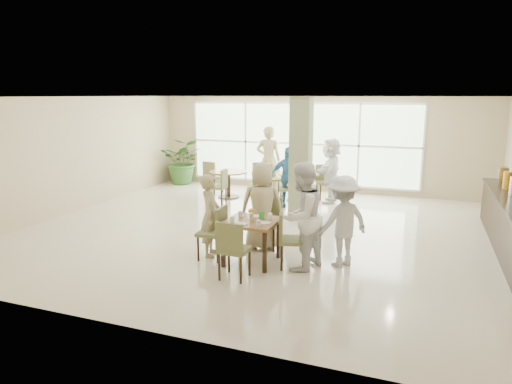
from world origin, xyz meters
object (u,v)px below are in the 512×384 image
(main_table, at_px, (252,226))
(adult_b, at_px, (331,170))
(teen_far, at_px, (262,206))
(teen_right, at_px, (302,216))
(adult_a, at_px, (288,177))
(round_table_right, at_px, (298,179))
(round_table_left, at_px, (229,178))
(potted_plant, at_px, (183,161))
(teen_standing, at_px, (342,221))
(teen_left, at_px, (210,215))
(adult_standing, at_px, (269,160))

(main_table, relative_size, adult_b, 0.51)
(teen_far, xyz_separation_m, teen_right, (0.94, -0.72, 0.07))
(adult_a, xyz_separation_m, adult_b, (0.93, 0.90, 0.09))
(teen_far, bearing_deg, round_table_right, -101.16)
(teen_right, bearing_deg, adult_a, -141.54)
(round_table_left, height_order, potted_plant, potted_plant)
(main_table, distance_m, teen_standing, 1.53)
(potted_plant, height_order, teen_left, teen_left)
(main_table, bearing_deg, adult_a, 97.91)
(round_table_left, distance_m, teen_far, 4.48)
(adult_standing, bearing_deg, teen_standing, 111.17)
(teen_right, xyz_separation_m, adult_b, (-0.50, 4.96, -0.03))
(teen_left, relative_size, adult_b, 0.86)
(teen_far, relative_size, adult_b, 0.95)
(teen_left, height_order, teen_far, teen_far)
(round_table_left, relative_size, teen_far, 0.65)
(teen_right, xyz_separation_m, adult_standing, (-2.46, 5.52, 0.08))
(adult_a, bearing_deg, potted_plant, 138.43)
(round_table_right, xyz_separation_m, teen_far, (0.42, -4.12, 0.24))
(round_table_right, distance_m, adult_b, 0.91)
(teen_far, bearing_deg, main_table, 78.75)
(adult_b, bearing_deg, potted_plant, -102.00)
(teen_right, bearing_deg, main_table, -69.61)
(teen_standing, relative_size, adult_a, 0.99)
(main_table, distance_m, potted_plant, 7.52)
(adult_standing, bearing_deg, adult_a, 115.43)
(teen_right, distance_m, adult_standing, 6.05)
(round_table_left, relative_size, round_table_right, 0.94)
(round_table_left, bearing_deg, round_table_right, 9.56)
(round_table_left, relative_size, teen_left, 0.72)
(teen_far, relative_size, teen_standing, 1.07)
(round_table_right, relative_size, teen_right, 0.63)
(round_table_right, xyz_separation_m, adult_a, (-0.07, -0.78, 0.20))
(adult_b, distance_m, adult_standing, 2.03)
(teen_left, xyz_separation_m, teen_far, (0.74, 0.66, 0.08))
(teen_right, height_order, teen_standing, teen_right)
(round_table_left, relative_size, teen_right, 0.59)
(main_table, relative_size, teen_left, 0.59)
(round_table_right, distance_m, adult_a, 0.81)
(round_table_left, xyz_separation_m, adult_a, (1.86, -0.45, 0.21))
(potted_plant, xyz_separation_m, teen_left, (3.82, -5.84, 0.00))
(potted_plant, height_order, teen_standing, teen_standing)
(round_table_right, distance_m, teen_standing, 4.88)
(teen_right, bearing_deg, teen_far, -108.51)
(teen_far, height_order, teen_right, teen_right)
(round_table_left, xyz_separation_m, potted_plant, (-2.20, 1.38, 0.17))
(adult_b, bearing_deg, round_table_right, -83.74)
(adult_standing, bearing_deg, teen_right, 104.36)
(potted_plant, height_order, adult_standing, adult_standing)
(main_table, bearing_deg, teen_right, 1.36)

